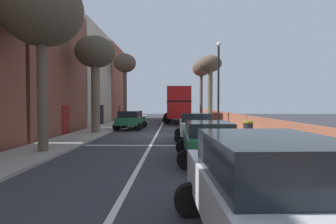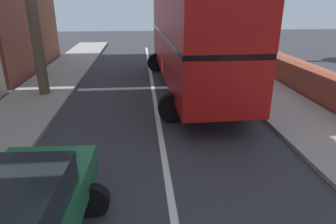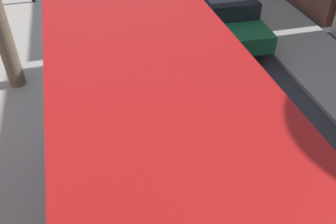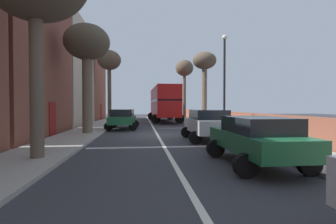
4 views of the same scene
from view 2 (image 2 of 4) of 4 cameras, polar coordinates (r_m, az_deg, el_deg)
name	(u,v)px [view 2 (image 2 of 4)]	position (r m, az deg, el deg)	size (l,w,h in m)	color
double_decker_bus	(191,37)	(13.41, 4.45, 14.18)	(3.70, 11.37, 4.06)	#B31413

